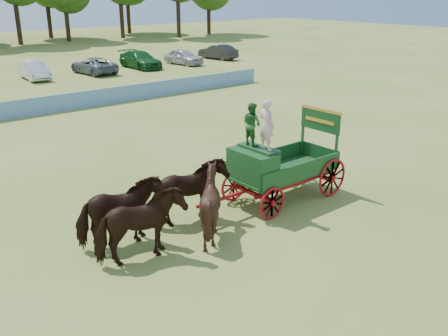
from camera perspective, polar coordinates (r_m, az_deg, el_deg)
ground at (r=20.07m, az=13.23°, el=-1.24°), size 160.00×160.00×0.00m
horse_lead_left at (r=13.64m, az=-9.58°, el=-6.62°), size 2.58×1.46×2.06m
horse_lead_right at (r=14.52m, az=-11.80°, el=-5.07°), size 2.60×1.53×2.06m
horse_wheel_left at (r=14.84m, az=-1.57°, el=-4.06°), size 2.06×1.88×2.07m
horse_wheel_right at (r=15.65m, az=-4.06°, el=-2.80°), size 2.56×1.40×2.06m
farm_dray at (r=16.87m, az=5.19°, el=0.93°), size 6.00×2.00×3.78m
sponsor_banner at (r=33.02m, az=-13.54°, el=7.93°), size 26.00×0.08×1.05m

